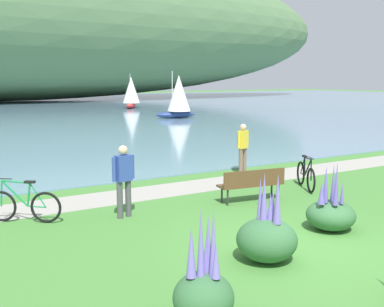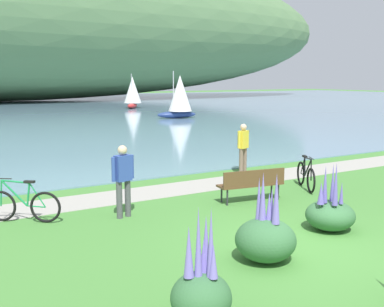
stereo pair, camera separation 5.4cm
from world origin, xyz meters
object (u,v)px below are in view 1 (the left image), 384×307
object	(u,v)px
bicycle_leaning_near_bench	(306,175)
sailboat_far_off	(178,96)
bicycle_beside_path	(23,205)
person_at_shoreline	(243,145)
park_bench_near_camera	(252,182)
person_on_the_grass	(124,177)
sailboat_nearest_to_shore	(131,92)

from	to	relation	value
bicycle_leaning_near_bench	sailboat_far_off	world-z (taller)	sailboat_far_off
bicycle_beside_path	person_at_shoreline	size ratio (longest dim) A/B	0.86
bicycle_leaning_near_bench	bicycle_beside_path	size ratio (longest dim) A/B	1.09
park_bench_near_camera	bicycle_leaning_near_bench	size ratio (longest dim) A/B	1.17
person_on_the_grass	bicycle_leaning_near_bench	bearing A→B (deg)	-0.68
park_bench_near_camera	bicycle_leaning_near_bench	distance (m)	2.32
bicycle_beside_path	sailboat_nearest_to_shore	xyz separation A→B (m)	(18.62, 36.31, 1.38)
park_bench_near_camera	person_on_the_grass	distance (m)	3.51
person_on_the_grass	sailboat_far_off	bearing A→B (deg)	57.94
person_at_shoreline	sailboat_nearest_to_shore	bearing A→B (deg)	72.27
person_at_shoreline	sailboat_far_off	distance (m)	22.43
sailboat_nearest_to_shore	person_on_the_grass	bearing A→B (deg)	-113.98
person_at_shoreline	sailboat_nearest_to_shore	world-z (taller)	sailboat_nearest_to_shore
sailboat_far_off	person_on_the_grass	bearing A→B (deg)	-122.06
bicycle_leaning_near_bench	person_on_the_grass	size ratio (longest dim) A/B	0.93
park_bench_near_camera	bicycle_beside_path	bearing A→B (deg)	167.34
bicycle_leaning_near_bench	sailboat_far_off	distance (m)	24.93
sailboat_nearest_to_shore	sailboat_far_off	size ratio (longest dim) A/B	0.98
park_bench_near_camera	person_on_the_grass	world-z (taller)	person_on_the_grass
bicycle_leaning_near_bench	person_on_the_grass	distance (m)	5.77
sailboat_nearest_to_shore	sailboat_far_off	xyz separation A→B (m)	(-1.98, -13.92, 0.04)
park_bench_near_camera	sailboat_nearest_to_shore	distance (m)	39.79
bicycle_leaning_near_bench	person_at_shoreline	world-z (taller)	person_at_shoreline
bicycle_leaning_near_bench	person_at_shoreline	bearing A→B (deg)	94.76
bicycle_beside_path	bicycle_leaning_near_bench	bearing A→B (deg)	-6.47
person_on_the_grass	sailboat_far_off	distance (m)	27.40
sailboat_nearest_to_shore	bicycle_beside_path	bearing A→B (deg)	-117.15
park_bench_near_camera	bicycle_beside_path	distance (m)	5.70
sailboat_nearest_to_shore	sailboat_far_off	bearing A→B (deg)	-98.08
sailboat_far_off	sailboat_nearest_to_shore	bearing A→B (deg)	81.92
person_at_shoreline	sailboat_nearest_to_shore	xyz separation A→B (m)	(11.01, 34.43, 0.80)
person_at_shoreline	bicycle_leaning_near_bench	bearing A→B (deg)	-85.24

